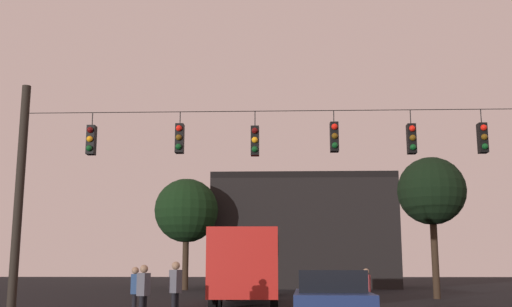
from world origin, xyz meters
TOP-DOWN VIEW (x-y plane):
  - ground_plane at (0.00, 24.50)m, footprint 168.00×168.00m
  - overhead_signal_span at (0.07, 12.10)m, footprint 17.28×0.44m
  - city_bus at (-1.54, 19.93)m, footprint 2.59×11.01m
  - car_near_right at (1.06, 8.34)m, footprint 1.98×4.40m
  - car_far_left at (-1.38, 29.48)m, footprint 2.04×4.42m
  - pedestrian_crossing_left at (-3.19, 10.75)m, footprint 0.34×0.42m
  - pedestrian_crossing_center at (-4.61, 11.82)m, footprint 0.31×0.40m
  - pedestrian_crossing_right at (-3.95, 9.97)m, footprint 0.33×0.41m
  - pedestrian_near_bus at (2.76, 14.45)m, footprint 0.34×0.42m
  - corner_building at (1.78, 46.18)m, footprint 14.52×12.23m
  - tree_left_silhouette at (7.95, 25.84)m, footprint 3.61×3.61m
  - tree_behind_building at (-7.05, 38.55)m, footprint 4.73×4.73m

SIDE VIEW (x-z plane):
  - ground_plane at x=0.00m, z-range 0.00..0.00m
  - car_near_right at x=1.06m, z-range 0.04..1.56m
  - car_far_left at x=-1.38m, z-range 0.04..1.56m
  - pedestrian_near_bus at x=2.76m, z-range 0.09..1.65m
  - pedestrian_crossing_center at x=-4.61m, z-range 0.10..1.70m
  - pedestrian_crossing_right at x=-3.95m, z-range 0.11..1.76m
  - pedestrian_crossing_left at x=-3.19m, z-range 0.12..1.88m
  - city_bus at x=-1.54m, z-range 0.37..3.37m
  - overhead_signal_span at x=0.07m, z-range 0.66..8.14m
  - corner_building at x=1.78m, z-range 0.00..8.95m
  - tree_left_silhouette at x=7.95m, z-range 1.87..9.30m
  - tree_behind_building at x=-7.05m, z-range 1.69..9.86m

